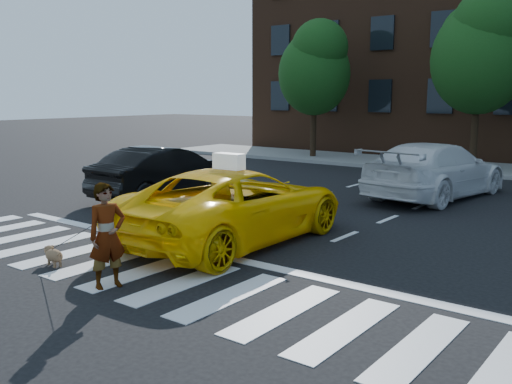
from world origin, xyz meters
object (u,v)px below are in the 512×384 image
Objects in this scene: taxi at (235,205)px; black_sedan at (165,172)px; tree_left at (315,65)px; tree_mid at (481,48)px; dog at (53,255)px; woman at (107,236)px; white_suv at (435,170)px.

black_sedan is (-4.93, 2.71, -0.01)m from taxi.
tree_left reaches higher than black_sedan.
tree_mid is 18.40m from dog.
dog is (-2.12, -17.67, -4.65)m from tree_mid.
tree_left is 3.83× the size of woman.
black_sedan is (1.97, -11.61, -3.67)m from tree_left.
white_suv is at bearing 85.42° from dog.
taxi is at bearing 18.55° from woman.
tree_left reaches higher than woman.
tree_left is at bearing 180.00° from tree_mid.
tree_mid is 14.90m from taxi.
taxi is at bearing -64.28° from tree_left.
dog is (-2.99, -11.00, -0.63)m from white_suv.
tree_left is 1.39× the size of black_sedan.
black_sedan is at bearing 54.19° from woman.
tree_mid is 1.52× the size of black_sedan.
white_suv is (6.40, 4.93, 0.06)m from black_sedan.
taxi is at bearing 76.28° from dog.
woman is (7.15, -17.83, -3.59)m from tree_left.
woman reaches higher than black_sedan.
tree_left is 10.93× the size of dog.
black_sedan is 6.98m from dog.
taxi is at bearing -92.42° from tree_mid.
black_sedan is 8.10m from woman.
tree_left is 19.54m from woman.
tree_mid is at bearing -75.68° from white_suv.
tree_left is 11.30m from white_suv.
dog is at bearing 120.85° from black_sedan.
white_suv is at bearing -38.59° from tree_left.
tree_mid is at bearing -0.00° from tree_left.
white_suv is 3.37× the size of woman.
taxi is (-0.60, -14.32, -4.07)m from tree_mid.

